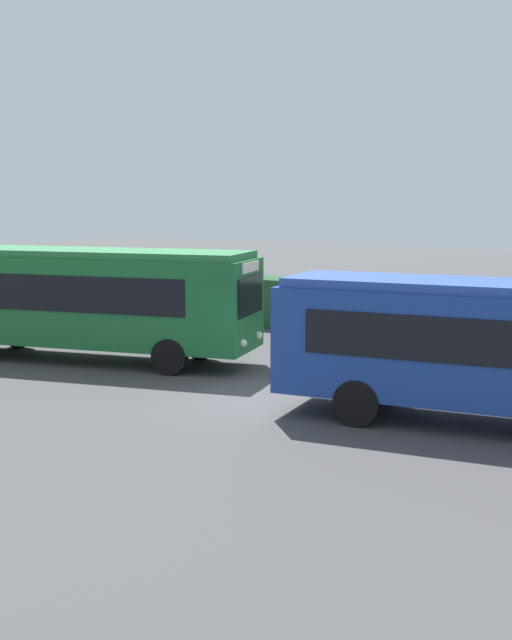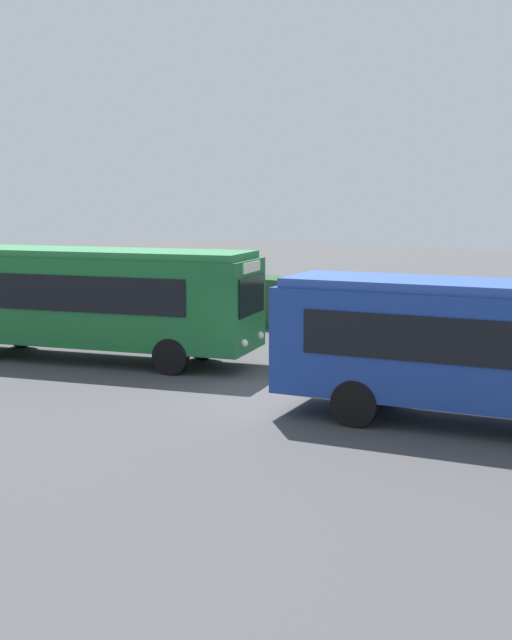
{
  "view_description": "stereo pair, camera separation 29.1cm",
  "coord_description": "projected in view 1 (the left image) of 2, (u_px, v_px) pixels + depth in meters",
  "views": [
    {
      "loc": [
        10.36,
        -16.53,
        4.86
      ],
      "look_at": [
        -1.04,
        0.53,
        1.79
      ],
      "focal_mm": 47.57,
      "sensor_mm": 36.0,
      "label": 1
    },
    {
      "loc": [
        10.6,
        -16.37,
        4.86
      ],
      "look_at": [
        -1.04,
        0.53,
        1.79
      ],
      "focal_mm": 47.57,
      "sensor_mm": 36.0,
      "label": 2
    }
  ],
  "objects": [
    {
      "name": "person_right",
      "position": [
        484.0,
        361.0,
        20.27
      ],
      "size": [
        0.31,
        0.43,
        1.67
      ],
      "rotation": [
        0.0,
        0.0,
        3.27
      ],
      "color": "maroon",
      "rests_on": "ground_plane"
    },
    {
      "name": "ground_plane",
      "position": [
        280.0,
        401.0,
        20.01
      ],
      "size": [
        111.37,
        111.37,
        0.0
      ],
      "primitive_type": "plane",
      "color": "#424244"
    },
    {
      "name": "bus_green",
      "position": [
        87.0,
        297.0,
        24.64
      ],
      "size": [
        10.33,
        5.11,
        3.27
      ],
      "rotation": [
        0.0,
        0.0,
        0.28
      ],
      "color": "#19602D",
      "rests_on": "ground_plane"
    },
    {
      "name": "traffic_cone",
      "position": [
        376.0,
        346.0,
        25.63
      ],
      "size": [
        0.36,
        0.36,
        0.6
      ],
      "primitive_type": "cone",
      "color": "orange",
      "rests_on": "ground_plane"
    },
    {
      "name": "person_center",
      "position": [
        189.0,
        320.0,
        26.96
      ],
      "size": [
        0.52,
        0.45,
        1.68
      ],
      "rotation": [
        0.0,
        0.0,
        5.23
      ],
      "color": "maroon",
      "rests_on": "ground_plane"
    },
    {
      "name": "hedge_row",
      "position": [
        437.0,
        315.0,
        27.87
      ],
      "size": [
        67.69,
        1.62,
        1.78
      ],
      "primitive_type": "cube",
      "color": "#26492B",
      "rests_on": "ground_plane"
    }
  ]
}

